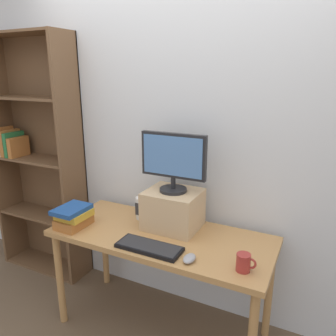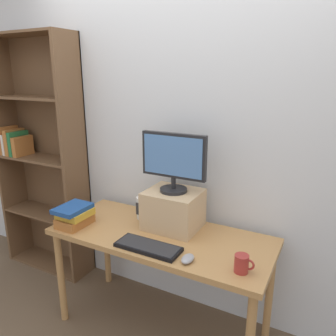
{
  "view_description": "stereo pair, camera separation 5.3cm",
  "coord_description": "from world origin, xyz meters",
  "px_view_note": "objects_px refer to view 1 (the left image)",
  "views": [
    {
      "loc": [
        0.9,
        -1.71,
        1.75
      ],
      "look_at": [
        0.02,
        0.05,
        1.18
      ],
      "focal_mm": 35.0,
      "sensor_mm": 36.0,
      "label": 1
    },
    {
      "loc": [
        0.95,
        -1.69,
        1.75
      ],
      "look_at": [
        0.02,
        0.05,
        1.18
      ],
      "focal_mm": 35.0,
      "sensor_mm": 36.0,
      "label": 2
    }
  ],
  "objects_px": {
    "computer_monitor": "(173,160)",
    "book_stack": "(73,216)",
    "riser_box": "(173,209)",
    "keyboard": "(149,247)",
    "bookshelf_unit": "(37,157)",
    "desk": "(161,245)",
    "desk_speaker": "(143,208)",
    "computer_mouse": "(189,258)",
    "coffee_mug": "(244,263)"
  },
  "relations": [
    {
      "from": "desk",
      "to": "keyboard",
      "type": "xyz_separation_m",
      "value": [
        0.02,
        -0.2,
        0.1
      ]
    },
    {
      "from": "desk",
      "to": "bookshelf_unit",
      "type": "bearing_deg",
      "value": 169.28
    },
    {
      "from": "bookshelf_unit",
      "to": "keyboard",
      "type": "relative_size",
      "value": 5.15
    },
    {
      "from": "riser_box",
      "to": "book_stack",
      "type": "xyz_separation_m",
      "value": [
        -0.61,
        -0.29,
        -0.06
      ]
    },
    {
      "from": "computer_monitor",
      "to": "keyboard",
      "type": "bearing_deg",
      "value": -90.11
    },
    {
      "from": "keyboard",
      "to": "coffee_mug",
      "type": "height_order",
      "value": "coffee_mug"
    },
    {
      "from": "desk",
      "to": "riser_box",
      "type": "height_order",
      "value": "riser_box"
    },
    {
      "from": "bookshelf_unit",
      "to": "coffee_mug",
      "type": "xyz_separation_m",
      "value": [
        1.93,
        -0.43,
        -0.26
      ]
    },
    {
      "from": "computer_mouse",
      "to": "desk_speaker",
      "type": "relative_size",
      "value": 0.65
    },
    {
      "from": "computer_monitor",
      "to": "computer_mouse",
      "type": "bearing_deg",
      "value": -52.24
    },
    {
      "from": "bookshelf_unit",
      "to": "book_stack",
      "type": "xyz_separation_m",
      "value": [
        0.76,
        -0.42,
        -0.23
      ]
    },
    {
      "from": "bookshelf_unit",
      "to": "desk_speaker",
      "type": "xyz_separation_m",
      "value": [
        1.12,
        -0.1,
        -0.22
      ]
    },
    {
      "from": "computer_monitor",
      "to": "computer_mouse",
      "type": "xyz_separation_m",
      "value": [
        0.27,
        -0.34,
        -0.46
      ]
    },
    {
      "from": "computer_mouse",
      "to": "book_stack",
      "type": "xyz_separation_m",
      "value": [
        -0.88,
        0.05,
        0.05
      ]
    },
    {
      "from": "riser_box",
      "to": "bookshelf_unit",
      "type": "bearing_deg",
      "value": 174.71
    },
    {
      "from": "computer_mouse",
      "to": "riser_box",
      "type": "bearing_deg",
      "value": 127.64
    },
    {
      "from": "desk_speaker",
      "to": "book_stack",
      "type": "bearing_deg",
      "value": -137.92
    },
    {
      "from": "computer_mouse",
      "to": "keyboard",
      "type": "bearing_deg",
      "value": 176.48
    },
    {
      "from": "desk",
      "to": "riser_box",
      "type": "bearing_deg",
      "value": 79.06
    },
    {
      "from": "bookshelf_unit",
      "to": "riser_box",
      "type": "xyz_separation_m",
      "value": [
        1.38,
        -0.13,
        -0.18
      ]
    },
    {
      "from": "computer_monitor",
      "to": "coffee_mug",
      "type": "height_order",
      "value": "computer_monitor"
    },
    {
      "from": "computer_monitor",
      "to": "coffee_mug",
      "type": "bearing_deg",
      "value": -28.24
    },
    {
      "from": "desk",
      "to": "coffee_mug",
      "type": "distance_m",
      "value": 0.62
    },
    {
      "from": "riser_box",
      "to": "desk_speaker",
      "type": "distance_m",
      "value": 0.26
    },
    {
      "from": "computer_mouse",
      "to": "book_stack",
      "type": "bearing_deg",
      "value": 176.64
    },
    {
      "from": "riser_box",
      "to": "book_stack",
      "type": "relative_size",
      "value": 1.45
    },
    {
      "from": "bookshelf_unit",
      "to": "book_stack",
      "type": "height_order",
      "value": "bookshelf_unit"
    },
    {
      "from": "bookshelf_unit",
      "to": "computer_mouse",
      "type": "xyz_separation_m",
      "value": [
        1.64,
        -0.47,
        -0.29
      ]
    },
    {
      "from": "desk",
      "to": "keyboard",
      "type": "relative_size",
      "value": 3.63
    },
    {
      "from": "computer_monitor",
      "to": "desk_speaker",
      "type": "bearing_deg",
      "value": 173.33
    },
    {
      "from": "coffee_mug",
      "to": "desk",
      "type": "bearing_deg",
      "value": 163.48
    },
    {
      "from": "keyboard",
      "to": "coffee_mug",
      "type": "bearing_deg",
      "value": 2.78
    },
    {
      "from": "bookshelf_unit",
      "to": "coffee_mug",
      "type": "distance_m",
      "value": 2.0
    },
    {
      "from": "desk",
      "to": "coffee_mug",
      "type": "height_order",
      "value": "coffee_mug"
    },
    {
      "from": "bookshelf_unit",
      "to": "computer_mouse",
      "type": "bearing_deg",
      "value": -16.05
    },
    {
      "from": "computer_monitor",
      "to": "book_stack",
      "type": "relative_size",
      "value": 1.83
    },
    {
      "from": "book_stack",
      "to": "desk_speaker",
      "type": "bearing_deg",
      "value": 42.08
    },
    {
      "from": "desk",
      "to": "computer_monitor",
      "type": "bearing_deg",
      "value": 78.94
    },
    {
      "from": "book_stack",
      "to": "desk_speaker",
      "type": "height_order",
      "value": "desk_speaker"
    },
    {
      "from": "computer_monitor",
      "to": "book_stack",
      "type": "bearing_deg",
      "value": -154.5
    },
    {
      "from": "desk",
      "to": "keyboard",
      "type": "distance_m",
      "value": 0.22
    },
    {
      "from": "riser_box",
      "to": "book_stack",
      "type": "height_order",
      "value": "riser_box"
    },
    {
      "from": "desk",
      "to": "riser_box",
      "type": "xyz_separation_m",
      "value": [
        0.02,
        0.13,
        0.21
      ]
    },
    {
      "from": "bookshelf_unit",
      "to": "desk_speaker",
      "type": "relative_size",
      "value": 12.84
    },
    {
      "from": "desk",
      "to": "computer_monitor",
      "type": "distance_m",
      "value": 0.57
    },
    {
      "from": "desk",
      "to": "computer_monitor",
      "type": "height_order",
      "value": "computer_monitor"
    },
    {
      "from": "keyboard",
      "to": "book_stack",
      "type": "distance_m",
      "value": 0.62
    },
    {
      "from": "bookshelf_unit",
      "to": "riser_box",
      "type": "relative_size",
      "value": 5.8
    },
    {
      "from": "computer_mouse",
      "to": "coffee_mug",
      "type": "xyz_separation_m",
      "value": [
        0.29,
        0.04,
        0.03
      ]
    },
    {
      "from": "riser_box",
      "to": "keyboard",
      "type": "bearing_deg",
      "value": -90.11
    }
  ]
}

